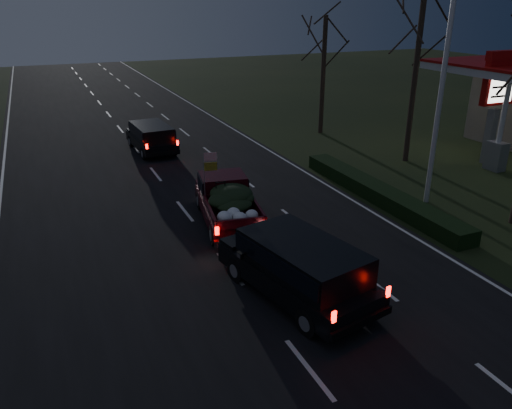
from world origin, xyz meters
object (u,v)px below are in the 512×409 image
object	(u,v)px
lead_suv	(152,135)
rear_suv	(300,264)
light_pole	(445,66)
gas_price_pylon	(498,89)
pickup_truck	(227,200)

from	to	relation	value
lead_suv	rear_suv	size ratio (longest dim) A/B	0.84
light_pole	rear_suv	world-z (taller)	light_pole
gas_price_pylon	rear_suv	bearing A→B (deg)	-153.83
pickup_truck	gas_price_pylon	bearing A→B (deg)	16.05
light_pole	pickup_truck	bearing A→B (deg)	170.84
lead_suv	pickup_truck	bearing A→B (deg)	-90.55
gas_price_pylon	lead_suv	distance (m)	17.90
pickup_truck	light_pole	bearing A→B (deg)	0.52
gas_price_pylon	pickup_truck	distance (m)	15.17
light_pole	pickup_truck	distance (m)	9.57
light_pole	lead_suv	distance (m)	15.48
lead_suv	light_pole	bearing A→B (deg)	-56.68
light_pole	gas_price_pylon	size ratio (longest dim) A/B	1.64
pickup_truck	lead_suv	world-z (taller)	pickup_truck
light_pole	gas_price_pylon	world-z (taller)	light_pole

